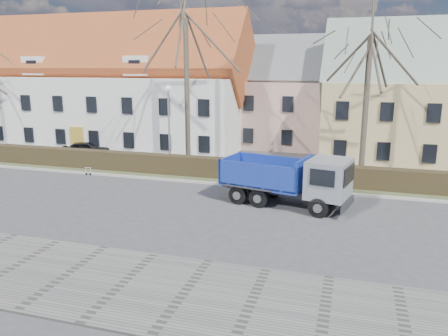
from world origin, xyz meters
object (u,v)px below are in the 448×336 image
(dump_truck, at_px, (281,179))
(streetlight, at_px, (169,129))
(cart_frame, at_px, (85,171))
(parked_car_a, at_px, (86,149))

(dump_truck, bearing_deg, streetlight, 161.17)
(dump_truck, distance_m, cart_frame, 13.93)
(dump_truck, relative_size, streetlight, 1.16)
(dump_truck, relative_size, parked_car_a, 1.87)
(cart_frame, bearing_deg, parked_car_a, 123.04)
(streetlight, height_order, parked_car_a, streetlight)
(dump_truck, height_order, parked_car_a, dump_truck)
(dump_truck, distance_m, parked_car_a, 18.73)
(streetlight, distance_m, cart_frame, 6.32)
(parked_car_a, bearing_deg, streetlight, -128.84)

